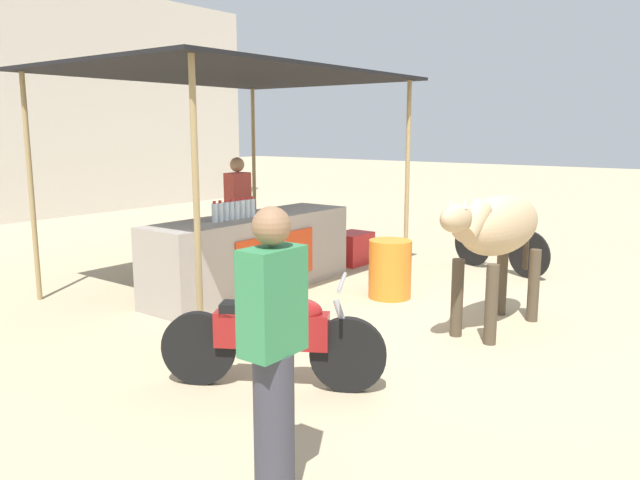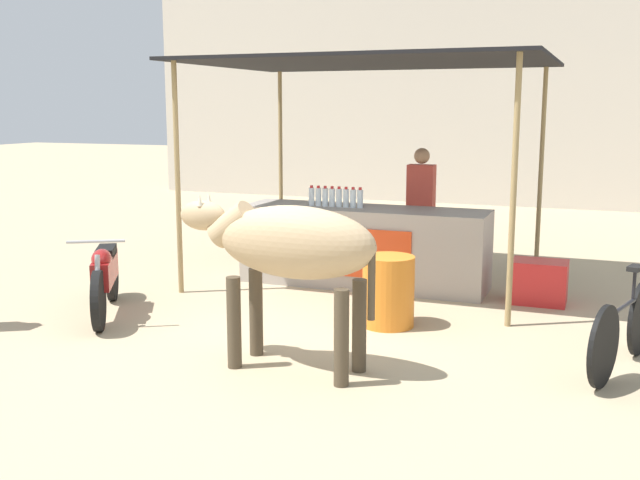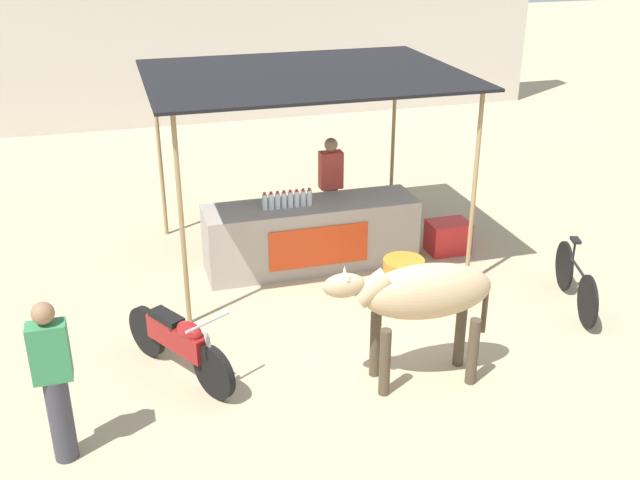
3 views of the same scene
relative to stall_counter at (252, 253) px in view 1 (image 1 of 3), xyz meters
name	(u,v)px [view 1 (image 1 of 3)]	position (x,y,z in m)	size (l,w,h in m)	color
ground_plane	(403,322)	(0.00, -2.20, -0.48)	(60.00, 60.00, 0.00)	tan
stall_counter	(252,253)	(0.00, 0.00, 0.00)	(3.00, 0.82, 0.96)	#9E9389
stall_awning	(231,82)	(0.00, 0.30, 2.12)	(4.20, 3.20, 2.71)	black
water_bottle_row	(234,210)	(-0.35, -0.05, 0.59)	(0.70, 0.07, 0.25)	silver
vendor_behind_counter	(238,215)	(0.52, 0.75, 0.37)	(0.34, 0.22, 1.65)	#383842
cooler_box	(352,248)	(2.09, -0.10, -0.24)	(0.60, 0.44, 0.48)	red
water_barrel	(390,269)	(0.77, -1.56, -0.12)	(0.52, 0.52, 0.71)	orange
cow	(497,230)	(0.34, -3.05, 0.55)	(1.84, 0.62, 1.44)	tan
motorcycle_parked	(275,336)	(-2.11, -2.25, -0.05)	(1.02, 1.59, 0.90)	black
bicycle_leaning	(499,248)	(2.94, -2.07, -0.13)	(0.52, 1.60, 0.85)	black
passerby_on_street	(273,359)	(-3.31, -3.31, 0.37)	(0.34, 0.22, 1.65)	#383842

